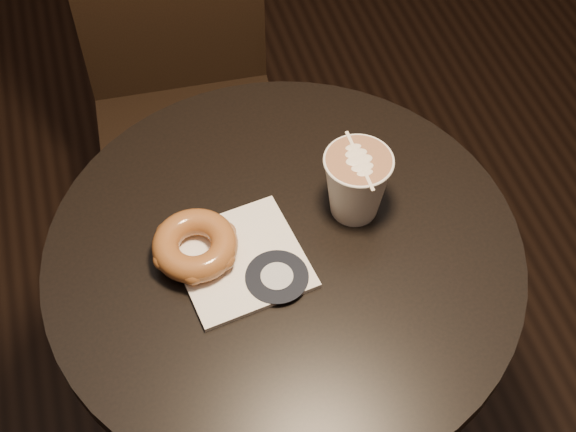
{
  "coord_description": "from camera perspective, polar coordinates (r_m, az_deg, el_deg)",
  "views": [
    {
      "loc": [
        -0.18,
        -0.64,
        1.71
      ],
      "look_at": [
        0.01,
        0.03,
        0.79
      ],
      "focal_mm": 50.0,
      "sensor_mm": 36.0,
      "label": 1
    }
  ],
  "objects": [
    {
      "name": "cafe_table",
      "position": [
        1.33,
        -0.26,
        -7.23
      ],
      "size": [
        0.7,
        0.7,
        0.75
      ],
      "color": "black",
      "rests_on": "ground"
    },
    {
      "name": "chair",
      "position": [
        1.72,
        -7.55,
        9.69
      ],
      "size": [
        0.41,
        0.41,
        0.97
      ],
      "rotation": [
        0.0,
        0.0,
        -0.06
      ],
      "color": "black",
      "rests_on": "ground"
    },
    {
      "name": "pastry_bag",
      "position": [
        1.15,
        -3.39,
        -3.15
      ],
      "size": [
        0.2,
        0.2,
        0.01
      ],
      "primitive_type": "cube",
      "rotation": [
        0.0,
        0.0,
        0.14
      ],
      "color": "white",
      "rests_on": "cafe_table"
    },
    {
      "name": "doughnut",
      "position": [
        1.14,
        -6.63,
        -2.09
      ],
      "size": [
        0.12,
        0.12,
        0.04
      ],
      "primitive_type": "torus",
      "color": "brown",
      "rests_on": "pastry_bag"
    },
    {
      "name": "latte_cup",
      "position": [
        1.17,
        4.87,
        2.22
      ],
      "size": [
        0.1,
        0.1,
        0.11
      ],
      "primitive_type": null,
      "color": "silver",
      "rests_on": "cafe_table"
    }
  ]
}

